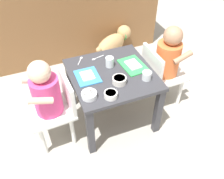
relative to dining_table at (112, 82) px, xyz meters
The scene contains 15 objects.
ground_plane 0.35m from the dining_table, ahead, with size 7.00×7.00×0.00m, color #9E998E.
kitchen_cabinet_back 0.98m from the dining_table, 90.00° to the left, with size 1.63×0.31×0.88m, color brown.
dining_table is the anchor object (origin of this frame).
seated_child_left 0.44m from the dining_table, behind, with size 0.29×0.29×0.66m.
seated_child_right 0.44m from the dining_table, ahead, with size 0.28×0.28×0.67m.
dog 0.75m from the dining_table, 67.18° to the left, with size 0.45×0.33×0.32m.
food_tray_left 0.18m from the dining_table, behind, with size 0.15×0.18×0.02m.
food_tray_right 0.18m from the dining_table, ahead, with size 0.17×0.22×0.02m.
water_cup_left 0.25m from the dining_table, 37.07° to the right, with size 0.06×0.06×0.06m.
water_cup_right 0.13m from the dining_table, 80.10° to the left, with size 0.06×0.06×0.07m.
cereal_bowl_left_side 0.15m from the dining_table, 86.42° to the right, with size 0.09×0.09×0.04m.
veggie_bowl_near 0.28m from the dining_table, 142.25° to the right, with size 0.09×0.09×0.03m.
veggie_bowl_far 0.25m from the dining_table, 113.54° to the right, with size 0.08×0.08×0.04m.
spoon_by_left_tray 0.22m from the dining_table, 101.74° to the left, with size 0.10×0.04×0.01m.
spoon_by_right_tray 0.28m from the dining_table, 125.49° to the left, with size 0.06×0.09×0.01m.
Camera 1 is at (-0.47, -1.19, 1.44)m, focal length 39.25 mm.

